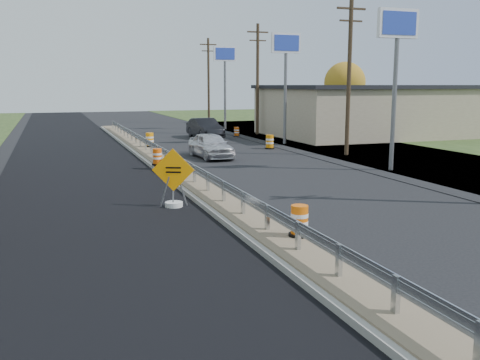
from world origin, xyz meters
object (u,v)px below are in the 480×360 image
object	(u,v)px
barrel_median_mid	(157,157)
barrel_shoulder_near	(270,142)
barrel_shoulder_far	(211,126)
car_dark_mid	(205,128)
barrel_shoulder_mid	(237,132)
caution_sign	(174,192)
car_silver	(211,145)
barrel_median_far	(150,140)
barrel_median_near	(299,221)

from	to	relation	value
barrel_median_mid	barrel_shoulder_near	xyz separation A→B (m)	(8.89, 6.35, -0.18)
barrel_shoulder_far	car_dark_mid	bearing A→B (deg)	-109.60
barrel_shoulder_near	barrel_shoulder_mid	xyz separation A→B (m)	(0.86, 9.21, -0.08)
caution_sign	car_silver	xyz separation A→B (m)	(4.96, 12.06, 0.21)
barrel_median_far	barrel_shoulder_mid	bearing A→B (deg)	40.18
barrel_median_far	car_dark_mid	xyz separation A→B (m)	(5.72, 6.72, 0.13)
barrel_shoulder_far	car_silver	xyz separation A→B (m)	(-5.78, -19.54, 0.36)
barrel_shoulder_mid	car_dark_mid	xyz separation A→B (m)	(-2.93, -0.58, 0.43)
barrel_shoulder_near	car_silver	xyz separation A→B (m)	(-5.04, -2.99, 0.29)
barrel_shoulder_near	car_silver	size ratio (longest dim) A/B	0.22
car_dark_mid	barrel_median_mid	bearing A→B (deg)	-118.10
barrel_median_far	car_silver	distance (m)	5.62
barrel_median_near	barrel_shoulder_mid	world-z (taller)	barrel_median_near
barrel_median_far	car_dark_mid	world-z (taller)	car_dark_mid
barrel_median_near	barrel_median_far	world-z (taller)	barrel_median_far
barrel_median_near	car_dark_mid	distance (m)	29.80
barrel_shoulder_mid	barrel_shoulder_near	bearing A→B (deg)	-95.31
barrel_shoulder_far	car_dark_mid	xyz separation A→B (m)	(-2.82, -7.91, 0.43)
barrel_shoulder_far	car_silver	distance (m)	20.38
caution_sign	barrel_shoulder_far	size ratio (longest dim) A/B	2.64
caution_sign	barrel_median_mid	distance (m)	8.78
barrel_shoulder_near	barrel_shoulder_far	distance (m)	16.56
barrel_shoulder_mid	barrel_median_far	bearing A→B (deg)	-139.82
car_silver	car_dark_mid	distance (m)	12.00
barrel_median_near	car_dark_mid	xyz separation A→B (m)	(5.72, 29.25, 0.17)
barrel_median_near	car_silver	distance (m)	17.84
barrel_shoulder_far	car_silver	world-z (taller)	car_silver
barrel_median_near	barrel_median_mid	world-z (taller)	barrel_median_near
barrel_shoulder_mid	barrel_shoulder_far	bearing A→B (deg)	90.91
barrel_shoulder_mid	car_dark_mid	distance (m)	3.02
caution_sign	barrel_median_near	xyz separation A→B (m)	(2.21, -5.56, 0.11)
barrel_median_near	barrel_median_far	xyz separation A→B (m)	(-0.00, 22.53, 0.04)
barrel_median_near	barrel_median_mid	size ratio (longest dim) A/B	1.02
car_dark_mid	caution_sign	bearing A→B (deg)	-112.12
car_silver	car_dark_mid	size ratio (longest dim) A/B	0.89
barrel_median_far	barrel_shoulder_mid	world-z (taller)	barrel_median_far
caution_sign	car_silver	distance (m)	13.04
caution_sign	car_dark_mid	xyz separation A→B (m)	(7.92, 23.69, 0.28)
barrel_shoulder_near	barrel_shoulder_mid	world-z (taller)	barrel_shoulder_near
caution_sign	barrel_median_near	size ratio (longest dim) A/B	2.46
barrel_median_far	barrel_shoulder_near	size ratio (longest dim) A/B	0.98
caution_sign	barrel_shoulder_far	world-z (taller)	caution_sign
barrel_shoulder_far	barrel_median_far	bearing A→B (deg)	-120.25
barrel_shoulder_near	barrel_median_mid	bearing A→B (deg)	-144.49
barrel_shoulder_near	car_dark_mid	xyz separation A→B (m)	(-2.08, 8.63, 0.35)
barrel_median_far	barrel_shoulder_mid	size ratio (longest dim) A/B	1.20
caution_sign	barrel_median_mid	world-z (taller)	caution_sign
barrel_median_near	barrel_shoulder_near	xyz separation A→B (m)	(7.79, 20.62, -0.18)
barrel_median_near	barrel_shoulder_far	bearing A→B (deg)	77.07
barrel_median_mid	barrel_median_far	xyz separation A→B (m)	(1.10, 8.25, 0.04)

